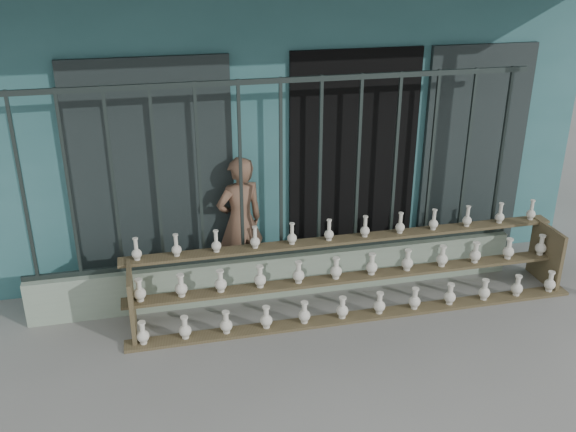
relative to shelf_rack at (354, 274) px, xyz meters
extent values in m
plane|color=slate|center=(-0.64, -0.89, -0.36)|extent=(60.00, 60.00, 0.00)
cube|color=#32686A|center=(-0.64, 3.41, 1.24)|extent=(7.00, 5.00, 3.20)
cube|color=black|center=(0.26, 0.93, 0.84)|extent=(1.40, 0.12, 2.40)
cube|color=black|center=(-1.84, 0.89, 0.84)|extent=(1.60, 0.08, 2.40)
cube|color=black|center=(1.66, 0.89, 0.84)|extent=(1.20, 0.08, 2.40)
cube|color=#8FA48C|center=(-0.64, 0.41, -0.14)|extent=(5.00, 0.20, 0.45)
cube|color=#283330|center=(-2.99, 0.41, 0.99)|extent=(0.03, 0.03, 1.80)
cube|color=#283330|center=(-2.60, 0.41, 0.99)|extent=(0.03, 0.03, 1.80)
cube|color=#283330|center=(-2.21, 0.41, 0.99)|extent=(0.03, 0.03, 1.80)
cube|color=#283330|center=(-1.82, 0.41, 0.99)|extent=(0.03, 0.03, 1.80)
cube|color=#283330|center=(-1.43, 0.41, 0.99)|extent=(0.03, 0.03, 1.80)
cube|color=#283330|center=(-1.04, 0.41, 0.99)|extent=(0.03, 0.03, 1.80)
cube|color=#283330|center=(-0.64, 0.41, 0.99)|extent=(0.03, 0.03, 1.80)
cube|color=#283330|center=(-0.25, 0.41, 0.99)|extent=(0.03, 0.03, 1.80)
cube|color=#283330|center=(0.14, 0.41, 0.99)|extent=(0.03, 0.03, 1.80)
cube|color=#283330|center=(0.53, 0.41, 0.99)|extent=(0.03, 0.03, 1.80)
cube|color=#283330|center=(0.92, 0.41, 0.99)|extent=(0.03, 0.03, 1.80)
cube|color=#283330|center=(1.31, 0.41, 0.99)|extent=(0.03, 0.03, 1.80)
cube|color=#283330|center=(1.71, 0.41, 0.99)|extent=(0.03, 0.03, 1.80)
cube|color=#283330|center=(-0.64, 0.41, 1.86)|extent=(5.00, 0.04, 0.05)
cube|color=#283330|center=(-0.64, 0.41, 0.11)|extent=(5.00, 0.04, 0.05)
cube|color=brown|center=(0.00, -0.24, -0.35)|extent=(4.50, 0.18, 0.03)
cube|color=brown|center=(0.00, 0.01, -0.05)|extent=(4.50, 0.18, 0.03)
cube|color=brown|center=(0.00, 0.26, 0.25)|extent=(4.50, 0.18, 0.03)
cube|color=brown|center=(-2.15, 0.01, -0.04)|extent=(0.04, 0.55, 0.64)
cube|color=brown|center=(2.15, 0.01, -0.04)|extent=(0.04, 0.55, 0.64)
imported|color=brown|center=(-1.01, 0.74, 0.34)|extent=(0.59, 0.47, 1.41)
camera|label=1|loc=(-1.91, -5.28, 3.05)|focal=40.00mm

